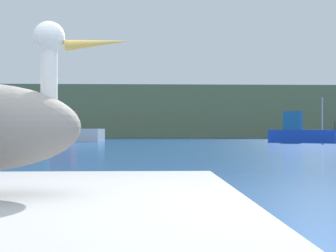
{
  "coord_description": "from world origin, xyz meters",
  "views": [
    {
      "loc": [
        0.22,
        -2.02,
        1.14
      ],
      "look_at": [
        1.05,
        20.73,
        1.3
      ],
      "focal_mm": 48.61,
      "sensor_mm": 36.0,
      "label": 1
    }
  ],
  "objects": [
    {
      "name": "hillside_backdrop",
      "position": [
        0.0,
        65.88,
        3.59
      ],
      "size": [
        140.0,
        13.6,
        7.19
      ],
      "primitive_type": "cube",
      "color": "#6B7A51",
      "rests_on": "ground"
    },
    {
      "name": "fishing_boat_blue",
      "position": [
        13.01,
        36.6,
        0.86
      ],
      "size": [
        5.67,
        4.07,
        3.82
      ],
      "rotation": [
        0.0,
        0.0,
        -0.48
      ],
      "color": "blue",
      "rests_on": "ground"
    },
    {
      "name": "fishing_boat_white",
      "position": [
        -7.7,
        40.74,
        0.98
      ],
      "size": [
        6.84,
        3.38,
        4.5
      ],
      "rotation": [
        0.0,
        0.0,
        2.91
      ],
      "color": "white",
      "rests_on": "ground"
    }
  ]
}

